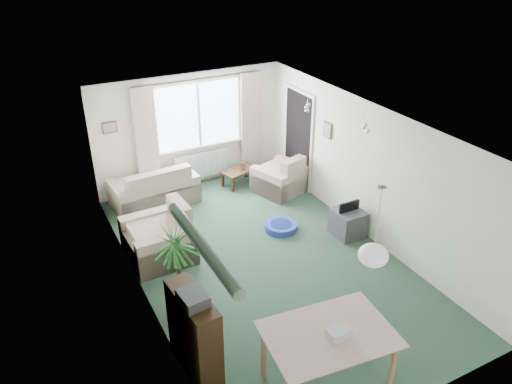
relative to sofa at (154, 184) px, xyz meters
name	(u,v)px	position (x,y,z in m)	size (l,w,h in m)	color
ground	(264,261)	(1.00, -2.75, -0.41)	(6.50, 6.50, 0.00)	#294532
window	(198,115)	(1.20, 0.48, 1.09)	(1.80, 0.03, 1.30)	white
curtain_rod	(198,79)	(1.20, 0.40, 1.86)	(2.60, 0.03, 0.03)	black
curtain_left	(146,137)	(0.05, 0.38, 0.86)	(0.45, 0.08, 2.00)	beige
curtain_right	(251,119)	(2.35, 0.38, 0.86)	(0.45, 0.08, 2.00)	beige
radiator	(202,165)	(1.20, 0.44, -0.01)	(1.20, 0.10, 0.55)	white
doorway	(298,140)	(2.99, -0.55, 0.59)	(0.03, 0.95, 2.00)	black
pendant_lamp	(373,255)	(1.20, -5.05, 1.07)	(0.36, 0.36, 0.36)	white
tinsel_garland	(202,246)	(-0.92, -5.05, 1.87)	(1.60, 1.60, 0.12)	#196626
bauble_cluster_a	(307,105)	(2.30, -1.85, 1.81)	(0.20, 0.20, 0.20)	silver
bauble_cluster_b	(366,124)	(2.60, -3.05, 1.81)	(0.20, 0.20, 0.20)	silver
wall_picture_back	(110,127)	(-0.60, 0.48, 1.14)	(0.28, 0.03, 0.22)	brown
wall_picture_right	(328,130)	(2.98, -1.55, 1.14)	(0.03, 0.24, 0.30)	brown
sofa	(154,184)	(0.00, 0.00, 0.00)	(1.64, 0.87, 0.82)	beige
armchair_corner	(280,173)	(2.48, -0.71, 0.00)	(0.93, 0.88, 0.83)	beige
armchair_left	(158,233)	(-0.50, -1.84, 0.06)	(1.06, 1.01, 0.95)	#C2B993
coffee_table	(240,177)	(1.87, -0.04, -0.24)	(0.78, 0.43, 0.35)	black
photo_frame	(243,166)	(1.92, -0.08, 0.02)	(0.12, 0.02, 0.16)	brown
bookshelf	(194,334)	(-0.84, -4.37, 0.16)	(0.31, 0.93, 1.14)	black
hifi_box	(193,299)	(-0.86, -4.49, 0.80)	(0.28, 0.35, 0.14)	#3B3B40
houseplant	(179,271)	(-0.65, -3.33, 0.33)	(0.64, 0.64, 1.49)	#1D5623
dining_table	(326,362)	(0.42, -5.35, 0.01)	(1.35, 0.90, 0.84)	#9D6D55
gift_box	(339,334)	(0.48, -5.44, 0.49)	(0.25, 0.18, 0.12)	silver
tv_cube	(348,223)	(2.70, -2.72, -0.17)	(0.48, 0.53, 0.48)	#39393E
pet_bed	(281,226)	(1.73, -2.03, -0.35)	(0.59, 0.59, 0.12)	navy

